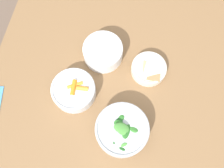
{
  "coord_description": "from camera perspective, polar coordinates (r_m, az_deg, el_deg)",
  "views": [
    {
      "loc": [
        -0.24,
        -0.05,
        1.63
      ],
      "look_at": [
        0.06,
        0.01,
        0.77
      ],
      "focal_mm": 40.0,
      "sensor_mm": 36.0,
      "label": 1
    }
  ],
  "objects": [
    {
      "name": "bowl_carrots",
      "position": [
        0.92,
        -8.71,
        -1.46
      ],
      "size": [
        0.16,
        0.16,
        0.06
      ],
      "color": "silver",
      "rests_on": "dining_table"
    },
    {
      "name": "bowl_beans_hotdog",
      "position": [
        0.97,
        -2.09,
        7.27
      ],
      "size": [
        0.15,
        0.15,
        0.07
      ],
      "color": "white",
      "rests_on": "dining_table"
    },
    {
      "name": "bowl_cookies",
      "position": [
        0.96,
        8.43,
        3.46
      ],
      "size": [
        0.13,
        0.13,
        0.04
      ],
      "color": "silver",
      "rests_on": "dining_table"
    },
    {
      "name": "dining_table",
      "position": [
        1.02,
        -0.18,
        -5.52
      ],
      "size": [
        1.26,
        0.97,
        0.74
      ],
      "color": "olive",
      "rests_on": "ground_plane"
    },
    {
      "name": "bowl_greens",
      "position": [
        0.87,
        2.3,
        -10.47
      ],
      "size": [
        0.18,
        0.18,
        0.09
      ],
      "color": "silver",
      "rests_on": "dining_table"
    },
    {
      "name": "ground_plane",
      "position": [
        1.65,
        -0.11,
        -10.81
      ],
      "size": [
        10.0,
        10.0,
        0.0
      ],
      "primitive_type": "plane",
      "color": "brown"
    }
  ]
}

